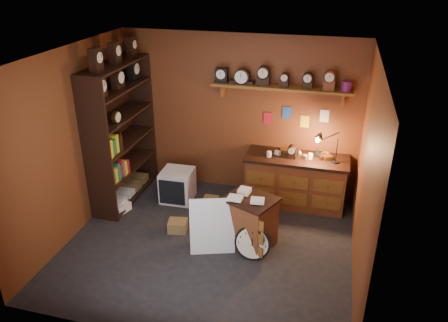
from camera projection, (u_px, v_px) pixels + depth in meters
floor at (209, 244)px, 6.31m from camera, size 4.00×4.00×0.00m
room_shell at (213, 131)px, 5.65m from camera, size 4.02×3.62×2.71m
shelving_unit at (119, 128)px, 7.04m from camera, size 0.47×1.60×2.58m
workbench at (296, 178)px, 7.15m from camera, size 1.65×0.66×1.36m
low_cabinet at (250, 220)px, 6.13m from camera, size 0.84×0.78×0.85m
big_round_clock at (253, 243)px, 5.93m from camera, size 0.50×0.17×0.50m
white_panel at (213, 250)px, 6.18m from camera, size 0.64×0.36×0.82m
mini_fridge at (177, 185)px, 7.35m from camera, size 0.53×0.55×0.53m
floor_box_a at (178, 226)px, 6.58m from camera, size 0.32×0.28×0.17m
floor_box_b at (121, 207)px, 7.10m from camera, size 0.30×0.33×0.14m
floor_box_c at (211, 202)px, 7.19m from camera, size 0.25×0.21×0.18m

